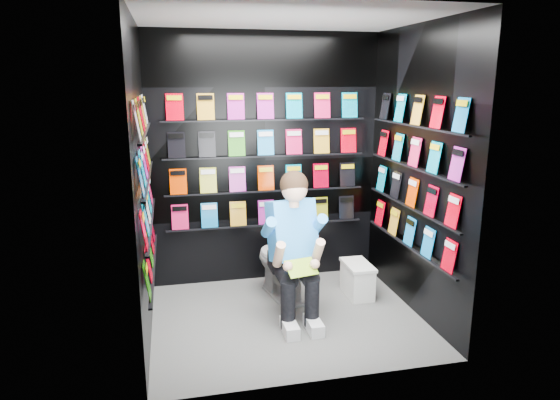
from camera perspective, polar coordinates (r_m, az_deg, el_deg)
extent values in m
plane|color=#5D5E5B|center=(4.68, 0.80, -13.34)|extent=(2.40, 2.40, 0.00)
plane|color=white|center=(4.20, 0.93, 20.18)|extent=(2.40, 2.40, 0.00)
cube|color=black|center=(5.21, -1.70, 4.54)|extent=(2.40, 0.04, 2.60)
cube|color=black|center=(3.31, 4.88, -0.75)|extent=(2.40, 0.04, 2.60)
cube|color=black|center=(4.14, -15.51, 1.71)|extent=(0.04, 2.00, 2.60)
cube|color=black|center=(4.67, 15.35, 3.02)|extent=(0.04, 2.00, 2.60)
imported|color=white|center=(4.97, 0.23, -7.03)|extent=(0.56, 0.82, 0.73)
cube|color=silver|center=(5.13, 8.83, -9.10)|extent=(0.23, 0.41, 0.31)
cube|color=silver|center=(5.07, 8.89, -7.34)|extent=(0.25, 0.43, 0.03)
cube|color=#1E922F|center=(4.23, 2.45, -7.72)|extent=(0.29, 0.20, 0.11)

